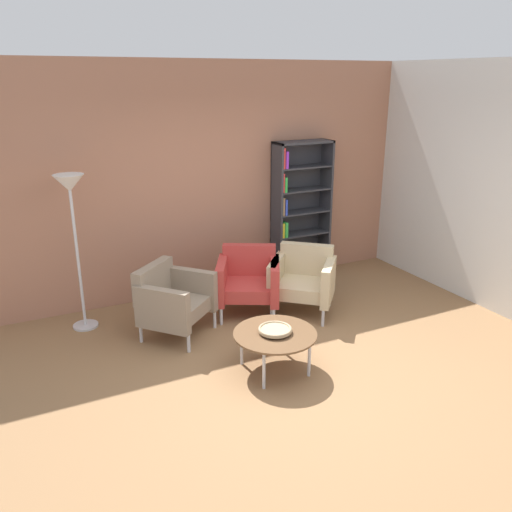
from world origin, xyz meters
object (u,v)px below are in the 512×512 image
(coffee_table_low, at_px, (275,336))
(armchair_near_window, at_px, (303,279))
(armchair_by_bookshelf, at_px, (249,280))
(armchair_spare_guest, at_px, (172,299))
(decorative_bowl, at_px, (275,329))
(floor_lamp_torchiere, at_px, (71,202))
(bookshelf_tall, at_px, (297,213))

(coffee_table_low, xyz_separation_m, armchair_near_window, (0.94, 1.05, 0.04))
(coffee_table_low, xyz_separation_m, armchair_by_bookshelf, (0.35, 1.31, 0.04))
(armchair_near_window, bearing_deg, armchair_by_bookshelf, -162.38)
(armchair_by_bookshelf, distance_m, armchair_spare_guest, 1.00)
(armchair_by_bookshelf, bearing_deg, decorative_bowl, -77.05)
(armchair_spare_guest, height_order, floor_lamp_torchiere, floor_lamp_torchiere)
(bookshelf_tall, distance_m, floor_lamp_torchiere, 2.99)
(coffee_table_low, bearing_deg, bookshelf_tall, 55.17)
(bookshelf_tall, height_order, decorative_bowl, bookshelf_tall)
(coffee_table_low, distance_m, decorative_bowl, 0.06)
(armchair_by_bookshelf, distance_m, armchair_near_window, 0.65)
(floor_lamp_torchiere, bearing_deg, armchair_spare_guest, -35.89)
(decorative_bowl, distance_m, armchair_by_bookshelf, 1.35)
(armchair_by_bookshelf, bearing_deg, coffee_table_low, -77.05)
(coffee_table_low, distance_m, armchair_near_window, 1.41)
(coffee_table_low, bearing_deg, floor_lamp_torchiere, 130.02)
(floor_lamp_torchiere, bearing_deg, armchair_near_window, -16.62)
(armchair_by_bookshelf, xyz_separation_m, armchair_near_window, (0.60, -0.26, 0.00))
(armchair_spare_guest, relative_size, armchair_near_window, 1.00)
(bookshelf_tall, xyz_separation_m, decorative_bowl, (-1.44, -2.07, -0.50))
(armchair_near_window, height_order, floor_lamp_torchiere, floor_lamp_torchiere)
(coffee_table_low, relative_size, decorative_bowl, 2.50)
(decorative_bowl, height_order, armchair_spare_guest, armchair_spare_guest)
(armchair_by_bookshelf, relative_size, armchair_spare_guest, 0.97)
(armchair_spare_guest, bearing_deg, armchair_by_bookshelf, -33.10)
(decorative_bowl, distance_m, floor_lamp_torchiere, 2.53)
(armchair_by_bookshelf, height_order, armchair_spare_guest, same)
(armchair_near_window, bearing_deg, bookshelf_tall, 105.21)
(decorative_bowl, bearing_deg, armchair_near_window, 48.05)
(decorative_bowl, height_order, armchair_near_window, armchair_near_window)
(coffee_table_low, height_order, floor_lamp_torchiere, floor_lamp_torchiere)
(decorative_bowl, relative_size, armchair_spare_guest, 0.34)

